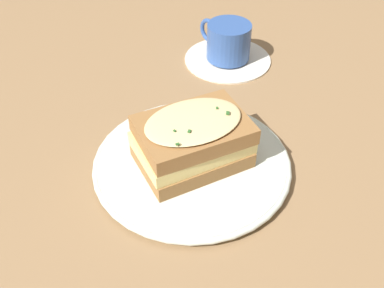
{
  "coord_description": "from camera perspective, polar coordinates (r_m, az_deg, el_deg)",
  "views": [
    {
      "loc": [
        0.4,
        -0.17,
        0.43
      ],
      "look_at": [
        0.01,
        -0.02,
        0.04
      ],
      "focal_mm": 42.0,
      "sensor_mm": 36.0,
      "label": 1
    }
  ],
  "objects": [
    {
      "name": "dinner_plate",
      "position": [
        0.6,
        0.0,
        -2.49
      ],
      "size": [
        0.26,
        0.26,
        0.01
      ],
      "color": "silver",
      "rests_on": "ground_plane"
    },
    {
      "name": "ground_plane",
      "position": [
        0.61,
        1.15,
        -2.06
      ],
      "size": [
        2.4,
        2.4,
        0.0
      ],
      "primitive_type": "plane",
      "color": "olive"
    },
    {
      "name": "sandwich",
      "position": [
        0.57,
        0.06,
        0.41
      ],
      "size": [
        0.11,
        0.15,
        0.07
      ],
      "rotation": [
        0.0,
        0.0,
        4.8
      ],
      "color": "olive",
      "rests_on": "dinner_plate"
    },
    {
      "name": "teacup_with_saucer",
      "position": [
        0.8,
        4.57,
        12.37
      ],
      "size": [
        0.15,
        0.15,
        0.07
      ],
      "rotation": [
        0.0,
        0.0,
        3.47
      ],
      "color": "silver",
      "rests_on": "ground_plane"
    }
  ]
}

